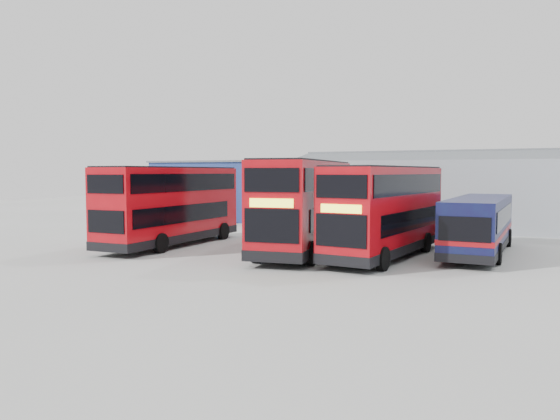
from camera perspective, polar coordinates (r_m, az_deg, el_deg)
The scene contains 8 objects.
ground_plane at distance 26.99m, azimuth 1.23°, elevation -4.88°, with size 120.00×120.00×0.00m, color #9E9E99.
office_block at distance 49.14m, azimuth -5.11°, elevation 2.13°, with size 12.30×8.32×5.12m.
maintenance_shed at distance 44.47m, azimuth 21.61°, elevation 1.70°, with size 30.50×12.00×5.89m.
double_decker_left at distance 31.35m, azimuth -11.27°, elevation 0.36°, with size 2.80×10.59×4.46m.
double_decker_centre at distance 28.16m, azimuth 2.64°, elevation 0.33°, with size 4.26×11.49×4.76m.
double_decker_right at distance 27.02m, azimuth 11.05°, elevation -0.22°, with size 3.59×10.71×4.45m.
single_decker_blue at distance 29.36m, azimuth 20.08°, elevation -1.60°, with size 2.75×10.66×2.87m.
panel_van at distance 44.57m, azimuth -9.28°, elevation 0.16°, with size 2.87×5.29×2.19m.
Camera 1 is at (10.88, -24.35, 4.17)m, focal length 35.00 mm.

